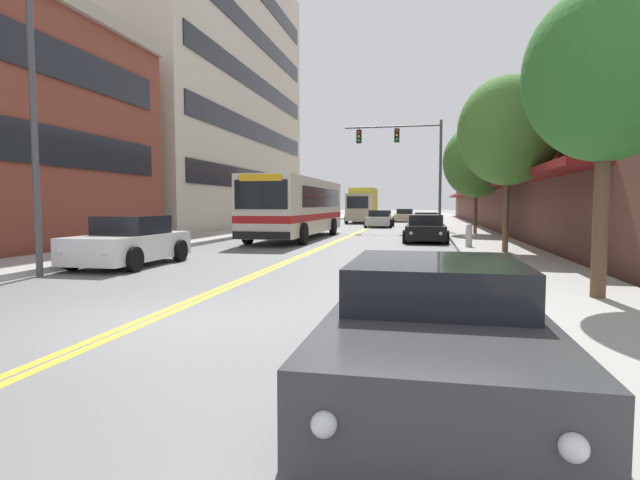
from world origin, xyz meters
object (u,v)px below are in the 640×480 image
object	(u,v)px
car_red_parked_right_far	(426,222)
street_tree_right_mid	(508,131)
city_bus	(298,205)
box_truck	(362,205)
fire_hydrant	(469,235)
car_dark_grey_parked_right_foreground	(435,328)
street_lamp_left_near	(43,84)
traffic_signal_mast	(409,153)
car_black_parked_right_mid	(426,229)
car_silver_moving_second	(380,219)
car_white_parked_left_near	(130,243)
car_slate_blue_parked_left_mid	(314,220)
car_champagne_moving_lead	(405,216)
street_tree_right_near	(606,74)
street_tree_right_far	(477,161)

from	to	relation	value
car_red_parked_right_far	street_tree_right_mid	distance (m)	18.35
city_bus	car_red_parked_right_far	size ratio (longest dim) A/B	2.64
box_truck	fire_hydrant	distance (m)	30.34
car_dark_grey_parked_right_foreground	street_lamp_left_near	bearing A→B (deg)	148.26
box_truck	traffic_signal_mast	xyz separation A→B (m)	(5.01, -15.07, 3.54)
city_bus	fire_hydrant	world-z (taller)	city_bus
street_tree_right_mid	car_dark_grey_parked_right_foreground	bearing A→B (deg)	-101.17
car_black_parked_right_mid	car_silver_moving_second	world-z (taller)	car_silver_moving_second
car_white_parked_left_near	car_slate_blue_parked_left_mid	size ratio (longest dim) A/B	0.94
car_silver_moving_second	city_bus	bearing A→B (deg)	-102.26
car_red_parked_right_far	car_champagne_moving_lead	distance (m)	16.87
car_dark_grey_parked_right_foreground	street_tree_right_near	size ratio (longest dim) A/B	0.82
box_truck	street_tree_right_near	world-z (taller)	street_tree_right_near
car_champagne_moving_lead	street_tree_right_near	distance (m)	43.65
city_bus	street_tree_right_near	distance (m)	19.04
car_dark_grey_parked_right_foreground	car_black_parked_right_mid	xyz separation A→B (m)	(-0.08, 19.87, 0.01)
city_bus	car_red_parked_right_far	world-z (taller)	city_bus
traffic_signal_mast	fire_hydrant	xyz separation A→B (m)	(2.85, -14.22, -4.67)
street_lamp_left_near	fire_hydrant	xyz separation A→B (m)	(10.94, 9.52, -4.17)
car_slate_blue_parked_left_mid	car_silver_moving_second	world-z (taller)	car_silver_moving_second
city_bus	street_tree_right_mid	xyz separation A→B (m)	(9.42, -7.49, 2.59)
car_red_parked_right_far	car_champagne_moving_lead	bearing A→B (deg)	97.40
car_dark_grey_parked_right_foreground	street_lamp_left_near	world-z (taller)	street_lamp_left_near
street_tree_right_far	fire_hydrant	size ratio (longest dim) A/B	6.80
street_tree_right_mid	street_tree_right_far	size ratio (longest dim) A/B	0.99
city_bus	car_red_parked_right_far	xyz separation A→B (m)	(6.73, 10.26, -1.18)
car_slate_blue_parked_left_mid	box_truck	distance (m)	11.18
car_red_parked_right_far	car_silver_moving_second	xyz separation A→B (m)	(-3.65, 3.92, 0.04)
box_truck	street_tree_right_far	size ratio (longest dim) A/B	1.15
car_white_parked_left_near	car_dark_grey_parked_right_foreground	size ratio (longest dim) A/B	0.95
box_truck	traffic_signal_mast	world-z (taller)	traffic_signal_mast
city_bus	street_tree_right_mid	world-z (taller)	street_tree_right_mid
car_black_parked_right_mid	car_silver_moving_second	bearing A→B (deg)	103.40
street_lamp_left_near	car_champagne_moving_lead	bearing A→B (deg)	80.36
car_black_parked_right_mid	box_truck	distance (m)	25.52
car_champagne_moving_lead	street_tree_right_near	world-z (taller)	street_tree_right_near
city_bus	car_white_parked_left_near	distance (m)	12.77
box_truck	car_silver_moving_second	bearing A→B (deg)	-74.86
car_slate_blue_parked_left_mid	fire_hydrant	world-z (taller)	car_slate_blue_parked_left_mid
car_dark_grey_parked_right_foreground	car_black_parked_right_mid	distance (m)	19.87
street_lamp_left_near	car_slate_blue_parked_left_mid	bearing A→B (deg)	88.82
street_tree_right_mid	car_silver_moving_second	bearing A→B (deg)	106.30
car_dark_grey_parked_right_foreground	car_white_parked_left_near	bearing A→B (deg)	136.45
car_dark_grey_parked_right_foreground	street_tree_right_far	xyz separation A→B (m)	(2.67, 24.57, 3.65)
car_slate_blue_parked_left_mid	city_bus	bearing A→B (deg)	-81.13
city_bus	box_truck	size ratio (longest dim) A/B	1.72
car_slate_blue_parked_left_mid	car_dark_grey_parked_right_foreground	distance (m)	34.90
city_bus	street_lamp_left_near	bearing A→B (deg)	-99.75
car_slate_blue_parked_left_mid	traffic_signal_mast	distance (m)	9.82
car_silver_moving_second	box_truck	bearing A→B (deg)	105.14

